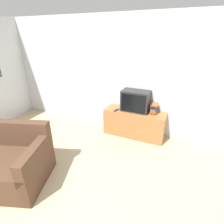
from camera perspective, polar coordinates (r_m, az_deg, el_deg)
wall_back at (r=4.10m, az=2.92°, el=11.61°), size 9.00×0.06×2.60m
tv_stand at (r=4.06m, az=7.26°, el=-3.70°), size 1.37×0.44×0.61m
television at (r=3.89m, az=7.67°, el=3.62°), size 0.61×0.36×0.46m
book_stack at (r=3.87m, az=13.57°, el=1.04°), size 0.17×0.23×0.21m
remote_on_stand at (r=3.93m, az=1.36°, el=0.64°), size 0.08×0.16×0.02m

